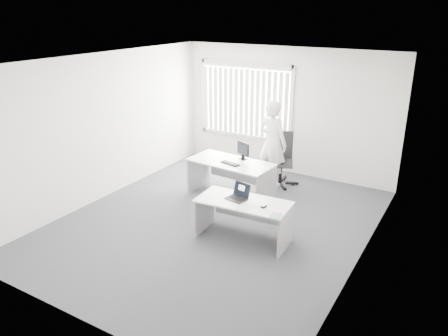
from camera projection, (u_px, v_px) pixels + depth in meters
The scene contains 18 objects.
ground at pixel (215, 222), 7.71m from camera, with size 6.00×6.00×0.00m, color #4E4E55.
wall_back at pixel (286, 112), 9.64m from camera, with size 5.00×0.02×2.80m, color silver.
wall_front at pixel (71, 218), 4.81m from camera, with size 5.00×0.02×2.80m, color silver.
wall_left at pixel (104, 127), 8.42m from camera, with size 0.02×6.00×2.80m, color silver.
wall_right at pixel (368, 175), 6.03m from camera, with size 0.02×6.00×2.80m, color silver.
ceiling at pixel (214, 61), 6.74m from camera, with size 5.00×6.00×0.02m, color silver.
window at pixel (245, 100), 10.04m from camera, with size 2.32×0.06×1.76m, color beige.
blinds at pixel (244, 102), 10.00m from camera, with size 2.20×0.10×1.50m, color silver, non-canonical shape.
desk_near at pixel (243, 212), 7.01m from camera, with size 1.53×0.79×0.68m.
desk_far at pixel (231, 172), 8.55m from camera, with size 1.71×0.90×0.76m.
office_chair at pixel (281, 168), 9.29m from camera, with size 0.84×0.84×1.13m.
person at pixel (272, 144), 9.03m from camera, with size 0.67×0.44×1.83m, color silver.
laptop at pixel (236, 192), 6.96m from camera, with size 0.32×0.28×0.25m, color black, non-canonical shape.
paper_sheet at pixel (259, 207), 6.73m from camera, with size 0.33×0.23×0.00m, color white.
mouse at pixel (264, 206), 6.72m from camera, with size 0.06×0.10×0.04m, color #B7B7BA, non-canonical shape.
booklet at pixel (275, 216), 6.44m from camera, with size 0.15×0.21×0.01m, color white.
keyboard at pixel (230, 164), 8.34m from camera, with size 0.40×0.13×0.02m, color black.
monitor at pixel (243, 151), 8.54m from camera, with size 0.35×0.11×0.35m, color black, non-canonical shape.
Camera 1 is at (3.66, -5.85, 3.60)m, focal length 35.00 mm.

